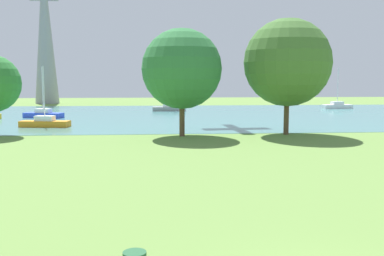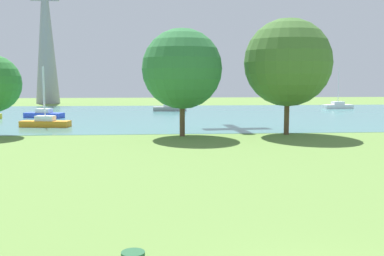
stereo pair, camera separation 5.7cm
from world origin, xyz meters
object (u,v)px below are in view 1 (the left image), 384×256
at_px(sailboat_gray, 169,108).
at_px(tree_west_near, 288,63).
at_px(sailboat_blue, 43,114).
at_px(tree_west_far, 182,69).
at_px(electricity_pylon, 45,29).
at_px(sailboat_white, 337,106).
at_px(sailboat_orange, 45,122).

bearing_deg(sailboat_gray, tree_west_near, -71.66).
distance_m(sailboat_blue, tree_west_far, 24.92).
bearing_deg(sailboat_blue, electricity_pylon, 102.41).
xyz_separation_m(sailboat_white, tree_west_far, (-26.30, -32.11, 5.13)).
distance_m(sailboat_gray, sailboat_orange, 24.25).
distance_m(sailboat_blue, tree_west_near, 31.20).
bearing_deg(sailboat_white, sailboat_gray, -172.59).
height_order(sailboat_gray, tree_west_far, tree_west_far).
height_order(tree_west_near, electricity_pylon, electricity_pylon).
bearing_deg(sailboat_orange, sailboat_white, 31.36).
height_order(sailboat_blue, tree_west_far, tree_west_far).
bearing_deg(electricity_pylon, sailboat_gray, -43.93).
distance_m(sailboat_orange, tree_west_near, 24.07).
relative_size(sailboat_orange, tree_west_near, 0.61).
distance_m(sailboat_orange, electricity_pylon, 45.41).
bearing_deg(tree_west_far, electricity_pylon, 114.41).
bearing_deg(tree_west_far, tree_west_near, 3.40).
relative_size(sailboat_white, electricity_pylon, 0.23).
bearing_deg(tree_west_far, sailboat_blue, 130.52).
relative_size(sailboat_blue, sailboat_gray, 0.96).
bearing_deg(sailboat_orange, tree_west_far, -31.53).
bearing_deg(tree_west_near, sailboat_gray, 108.34).
xyz_separation_m(sailboat_orange, electricity_pylon, (-9.70, 42.28, 13.41)).
xyz_separation_m(sailboat_orange, sailboat_white, (39.44, 24.04, 0.00)).
relative_size(tree_west_far, electricity_pylon, 0.32).
distance_m(sailboat_blue, electricity_pylon, 35.22).
bearing_deg(sailboat_blue, sailboat_gray, 33.06).
distance_m(sailboat_gray, tree_west_far, 29.10).
bearing_deg(sailboat_orange, tree_west_near, -18.78).
xyz_separation_m(sailboat_orange, tree_west_far, (13.14, -8.06, 5.13)).
bearing_deg(tree_west_near, sailboat_blue, 144.07).
xyz_separation_m(sailboat_blue, sailboat_white, (42.14, 13.57, 0.00)).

